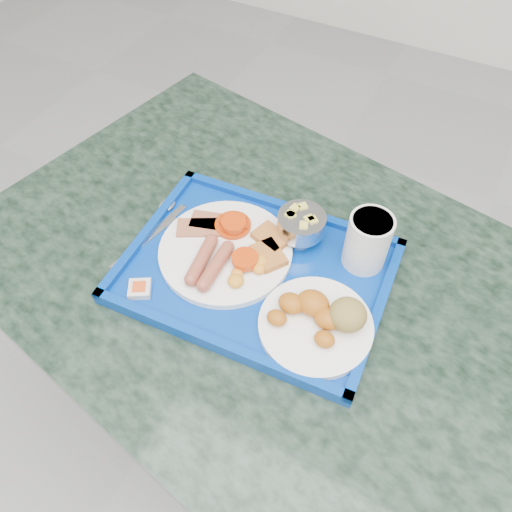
{
  "coord_description": "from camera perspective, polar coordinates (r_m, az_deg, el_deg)",
  "views": [
    {
      "loc": [
        -0.19,
        0.32,
        1.43
      ],
      "look_at": [
        -0.43,
        0.78,
        0.76
      ],
      "focal_mm": 35.0,
      "sensor_mm": 36.0,
      "label": 1
    }
  ],
  "objects": [
    {
      "name": "bread_plate",
      "position": [
        0.81,
        7.36,
        -7.2
      ],
      "size": [
        0.19,
        0.19,
        0.06
      ],
      "rotation": [
        0.0,
        0.0,
        -0.01
      ],
      "color": "white",
      "rests_on": "tray"
    },
    {
      "name": "knife",
      "position": [
        0.95,
        -12.03,
        2.22
      ],
      "size": [
        0.04,
        0.19,
        0.0
      ],
      "primitive_type": "cube",
      "rotation": [
        0.0,
        0.0,
        -0.15
      ],
      "color": "#BABABC",
      "rests_on": "tray"
    },
    {
      "name": "fruit_bowl",
      "position": [
        0.9,
        5.19,
        3.7
      ],
      "size": [
        0.09,
        0.09,
        0.06
      ],
      "color": "#BABABC",
      "rests_on": "tray"
    },
    {
      "name": "juice_cup",
      "position": [
        0.87,
        12.66,
        1.81
      ],
      "size": [
        0.08,
        0.08,
        0.11
      ],
      "color": "white",
      "rests_on": "tray"
    },
    {
      "name": "tray",
      "position": [
        0.88,
        -0.0,
        -1.84
      ],
      "size": [
        0.47,
        0.36,
        0.03
      ],
      "rotation": [
        0.0,
        0.0,
        0.06
      ],
      "color": "#03349A",
      "rests_on": "table"
    },
    {
      "name": "table",
      "position": [
        1.04,
        1.99,
        -7.96
      ],
      "size": [
        1.26,
        0.96,
        0.71
      ],
      "rotation": [
        0.0,
        0.0,
        -0.2
      ],
      "color": "slate",
      "rests_on": "floor"
    },
    {
      "name": "jam_packet",
      "position": [
        0.87,
        -13.15,
        -3.68
      ],
      "size": [
        0.05,
        0.05,
        0.01
      ],
      "rotation": [
        0.0,
        0.0,
        0.53
      ],
      "color": "silver",
      "rests_on": "tray"
    },
    {
      "name": "main_plate",
      "position": [
        0.89,
        -3.13,
        0.66
      ],
      "size": [
        0.24,
        0.24,
        0.04
      ],
      "rotation": [
        0.0,
        0.0,
        -0.0
      ],
      "color": "white",
      "rests_on": "tray"
    },
    {
      "name": "spoon",
      "position": [
        0.98,
        -10.63,
        4.77
      ],
      "size": [
        0.05,
        0.17,
        0.01
      ],
      "rotation": [
        0.0,
        0.0,
        -0.21
      ],
      "color": "#BABABC",
      "rests_on": "tray"
    }
  ]
}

